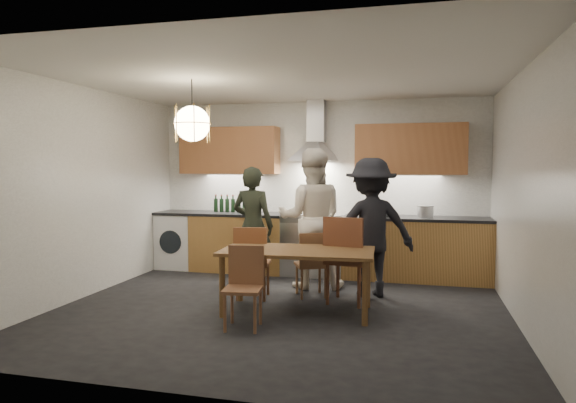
% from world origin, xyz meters
% --- Properties ---
extents(ground, '(5.00, 5.00, 0.00)m').
position_xyz_m(ground, '(0.00, 0.00, 0.00)').
color(ground, black).
rests_on(ground, ground).
extents(room_shell, '(5.02, 4.52, 2.61)m').
position_xyz_m(room_shell, '(0.00, 0.00, 1.71)').
color(room_shell, white).
rests_on(room_shell, ground).
extents(counter_run, '(5.00, 0.62, 0.90)m').
position_xyz_m(counter_run, '(0.02, 1.95, 0.45)').
color(counter_run, tan).
rests_on(counter_run, ground).
extents(range_stove, '(0.90, 0.60, 0.92)m').
position_xyz_m(range_stove, '(0.00, 1.94, 0.44)').
color(range_stove, silver).
rests_on(range_stove, ground).
extents(wall_fixtures, '(4.30, 0.54, 1.10)m').
position_xyz_m(wall_fixtures, '(0.00, 2.07, 1.87)').
color(wall_fixtures, '#BF7A49').
rests_on(wall_fixtures, ground).
extents(pendant_lamp, '(0.43, 0.43, 0.70)m').
position_xyz_m(pendant_lamp, '(-1.00, -0.10, 2.10)').
color(pendant_lamp, black).
rests_on(pendant_lamp, ground).
extents(dining_table, '(1.71, 0.92, 0.70)m').
position_xyz_m(dining_table, '(0.21, -0.05, 0.62)').
color(dining_table, brown).
rests_on(dining_table, ground).
extents(chair_back_left, '(0.46, 0.46, 0.89)m').
position_xyz_m(chair_back_left, '(-0.45, 0.35, 0.51)').
color(chair_back_left, brown).
rests_on(chair_back_left, ground).
extents(chair_back_mid, '(0.49, 0.49, 0.81)m').
position_xyz_m(chair_back_mid, '(0.25, 0.62, 0.47)').
color(chair_back_mid, brown).
rests_on(chair_back_mid, ground).
extents(chair_back_right, '(0.54, 0.54, 1.04)m').
position_xyz_m(chair_back_right, '(0.69, 0.40, 0.59)').
color(chair_back_right, brown).
rests_on(chair_back_right, ground).
extents(chair_front, '(0.41, 0.41, 0.81)m').
position_xyz_m(chair_front, '(-0.19, -0.66, 0.47)').
color(chair_front, brown).
rests_on(chair_front, ground).
extents(person_left, '(0.63, 0.46, 1.61)m').
position_xyz_m(person_left, '(-0.69, 1.13, 0.81)').
color(person_left, black).
rests_on(person_left, ground).
extents(person_mid, '(1.02, 0.86, 1.85)m').
position_xyz_m(person_mid, '(0.12, 1.15, 0.93)').
color(person_mid, silver).
rests_on(person_mid, ground).
extents(person_right, '(1.26, 0.96, 1.72)m').
position_xyz_m(person_right, '(0.93, 0.90, 0.86)').
color(person_right, black).
rests_on(person_right, ground).
extents(mixing_bowl, '(0.32, 0.32, 0.07)m').
position_xyz_m(mixing_bowl, '(1.09, 1.93, 0.93)').
color(mixing_bowl, silver).
rests_on(mixing_bowl, counter_run).
extents(stock_pot, '(0.28, 0.28, 0.16)m').
position_xyz_m(stock_pot, '(1.60, 1.92, 0.98)').
color(stock_pot, silver).
rests_on(stock_pot, counter_run).
extents(wine_bottles, '(0.64, 0.06, 0.27)m').
position_xyz_m(wine_bottles, '(-1.31, 2.02, 1.03)').
color(wine_bottles, black).
rests_on(wine_bottles, counter_run).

